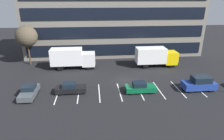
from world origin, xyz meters
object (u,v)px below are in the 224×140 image
at_px(sedan_forest, 140,87).
at_px(box_truck_white, 72,57).
at_px(suv_navy, 199,84).
at_px(sedan_black, 71,88).
at_px(box_truck_yellow, 156,56).
at_px(sedan_charcoal, 29,91).
at_px(bare_tree, 26,36).

bearing_deg(sedan_forest, box_truck_white, 133.44).
relative_size(suv_navy, sedan_black, 1.12).
relative_size(box_truck_yellow, sedan_charcoal, 1.84).
distance_m(sedan_forest, bare_tree, 23.37).
height_order(sedan_forest, sedan_black, sedan_forest).
height_order(suv_navy, sedan_black, suv_navy).
distance_m(box_truck_white, sedan_black, 9.92).
xyz_separation_m(sedan_forest, suv_navy, (8.34, -0.19, 0.28)).
xyz_separation_m(box_truck_yellow, sedan_forest, (-5.27, -10.11, -1.33)).
xyz_separation_m(box_truck_yellow, suv_navy, (3.06, -10.31, -1.04)).
xyz_separation_m(suv_navy, sedan_black, (-17.77, 0.94, -0.30)).
bearing_deg(sedan_black, box_truck_white, 93.23).
xyz_separation_m(box_truck_yellow, sedan_charcoal, (-20.00, -9.85, -1.31)).
bearing_deg(suv_navy, sedan_forest, 178.66).
height_order(box_truck_yellow, sedan_black, box_truck_yellow).
bearing_deg(suv_navy, sedan_black, 176.98).
xyz_separation_m(sedan_black, bare_tree, (-8.95, 12.87, 4.77)).
distance_m(sedan_charcoal, suv_navy, 23.07).
relative_size(box_truck_yellow, bare_tree, 1.04).
bearing_deg(sedan_charcoal, box_truck_white, 65.31).
xyz_separation_m(box_truck_white, sedan_black, (0.55, -9.81, -1.40)).
height_order(box_truck_yellow, suv_navy, box_truck_yellow).
height_order(box_truck_white, sedan_forest, box_truck_white).
bearing_deg(sedan_charcoal, bare_tree, 105.34).
relative_size(box_truck_white, suv_navy, 1.77).
relative_size(box_truck_white, sedan_forest, 1.93).
bearing_deg(box_truck_yellow, suv_navy, -73.45).
distance_m(box_truck_white, box_truck_yellow, 15.27).
xyz_separation_m(sedan_forest, sedan_charcoal, (-14.73, 0.26, 0.01)).
height_order(sedan_black, bare_tree, bare_tree).
bearing_deg(box_truck_white, box_truck_yellow, -1.66).
bearing_deg(bare_tree, sedan_forest, -36.51).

